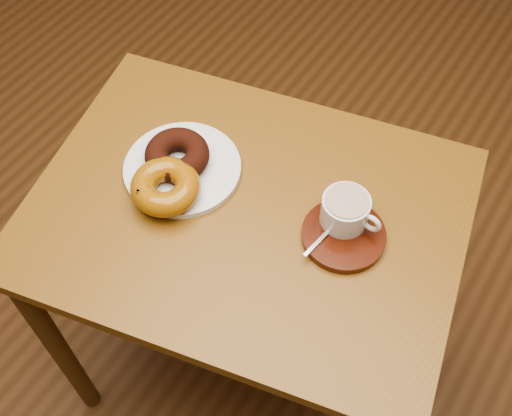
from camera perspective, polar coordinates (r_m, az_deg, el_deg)
The scene contains 8 objects.
ground at distance 1.79m, azimuth -6.75°, elevation -9.14°, with size 6.00×6.00×0.00m, color #56341B.
cafe_table at distance 1.20m, azimuth -0.80°, elevation -3.09°, with size 0.85×0.71×0.70m.
donut_plate at distance 1.16m, azimuth -6.56°, elevation 3.51°, with size 0.21×0.21×0.01m, color silver.
donut_cinnamon at distance 1.14m, azimuth -7.03°, elevation 4.72°, with size 0.12×0.12×0.04m, color black.
donut_caramel at distance 1.10m, azimuth -8.04°, elevation 1.90°, with size 0.17×0.17×0.04m.
saucer at distance 1.08m, azimuth 7.79°, elevation -2.43°, with size 0.14×0.14×0.02m, color #3B1208.
coffee_cup at distance 1.06m, azimuth 8.00°, elevation -0.20°, with size 0.11×0.08×0.06m.
teaspoon at distance 1.08m, azimuth 7.06°, elevation -1.43°, with size 0.03×0.11×0.01m.
Camera 1 is at (0.59, -0.51, 1.62)m, focal length 45.00 mm.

